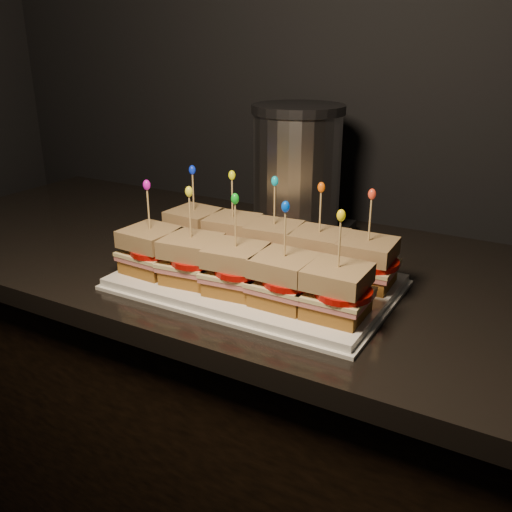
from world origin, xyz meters
The scene contains 77 objects.
granite_slab centered at (-0.73, 1.69, 0.93)m, with size 2.26×0.64×0.03m, color black.
platter centered at (-1.01, 1.57, 0.95)m, with size 0.44×0.27×0.02m, color white.
platter_rim centered at (-1.01, 1.57, 0.95)m, with size 0.45×0.28×0.01m, color white.
sandwich_0_bread_bot centered at (-1.17, 1.63, 0.97)m, with size 0.08×0.08×0.02m, color brown.
sandwich_0_ham centered at (-1.17, 1.63, 0.99)m, with size 0.09×0.09×0.01m, color #C96669.
sandwich_0_cheese centered at (-1.17, 1.63, 1.00)m, with size 0.09×0.09×0.01m, color beige.
sandwich_0_tomato centered at (-1.16, 1.63, 1.00)m, with size 0.08×0.08×0.01m, color #B10D07.
sandwich_0_bread_top centered at (-1.17, 1.63, 1.02)m, with size 0.08×0.08×0.03m, color #5D2F11.
sandwich_0_pick centered at (-1.17, 1.63, 1.07)m, with size 0.00×0.00×0.09m, color tan.
sandwich_0_frill centered at (-1.17, 1.63, 1.11)m, with size 0.01×0.01×0.02m, color #0C29E1.
sandwich_1_bread_bot centered at (-1.09, 1.63, 0.97)m, with size 0.08×0.08×0.02m, color brown.
sandwich_1_ham centered at (-1.09, 1.63, 0.99)m, with size 0.09×0.09×0.01m, color #C96669.
sandwich_1_cheese centered at (-1.09, 1.63, 1.00)m, with size 0.09×0.09×0.01m, color beige.
sandwich_1_tomato centered at (-1.08, 1.63, 1.00)m, with size 0.08×0.08×0.01m, color #B10D07.
sandwich_1_bread_top centered at (-1.09, 1.63, 1.02)m, with size 0.08×0.08×0.03m, color #5D2F11.
sandwich_1_pick centered at (-1.09, 1.63, 1.07)m, with size 0.00×0.00×0.09m, color tan.
sandwich_1_frill centered at (-1.09, 1.63, 1.11)m, with size 0.01×0.01×0.02m, color #E9EF0D.
sandwich_2_bread_bot centered at (-1.01, 1.63, 0.97)m, with size 0.08×0.08×0.02m, color brown.
sandwich_2_ham centered at (-1.01, 1.63, 0.99)m, with size 0.09×0.09×0.01m, color #C96669.
sandwich_2_cheese centered at (-1.01, 1.63, 1.00)m, with size 0.09×0.09×0.01m, color beige.
sandwich_2_tomato centered at (-1.00, 1.63, 1.00)m, with size 0.08×0.08×0.01m, color #B10D07.
sandwich_2_bread_top centered at (-1.01, 1.63, 1.02)m, with size 0.08×0.08×0.03m, color #5D2F11.
sandwich_2_pick centered at (-1.01, 1.63, 1.07)m, with size 0.00×0.00×0.09m, color tan.
sandwich_2_frill centered at (-1.01, 1.63, 1.11)m, with size 0.01×0.01×0.02m, color #0AA8BD.
sandwich_3_bread_bot centered at (-0.92, 1.63, 0.97)m, with size 0.08×0.08×0.02m, color brown.
sandwich_3_ham centered at (-0.92, 1.63, 0.99)m, with size 0.09×0.09×0.01m, color #C96669.
sandwich_3_cheese centered at (-0.92, 1.63, 1.00)m, with size 0.09×0.09×0.01m, color beige.
sandwich_3_tomato centered at (-0.91, 1.63, 1.00)m, with size 0.08×0.08×0.01m, color #B10D07.
sandwich_3_bread_top centered at (-0.92, 1.63, 1.02)m, with size 0.08×0.08×0.03m, color #5D2F11.
sandwich_3_pick centered at (-0.92, 1.63, 1.07)m, with size 0.00×0.00×0.09m, color tan.
sandwich_3_frill centered at (-0.92, 1.63, 1.11)m, with size 0.01×0.01×0.02m, color #F05607.
sandwich_4_bread_bot centered at (-0.84, 1.63, 0.97)m, with size 0.08×0.08×0.02m, color brown.
sandwich_4_ham centered at (-0.84, 1.63, 0.99)m, with size 0.09×0.09×0.01m, color #C96669.
sandwich_4_cheese centered at (-0.84, 1.63, 1.00)m, with size 0.09×0.09×0.01m, color beige.
sandwich_4_tomato centered at (-0.83, 1.63, 1.00)m, with size 0.08×0.08×0.01m, color #B10D07.
sandwich_4_bread_top centered at (-0.84, 1.63, 1.02)m, with size 0.08×0.08×0.03m, color #5D2F11.
sandwich_4_pick centered at (-0.84, 1.63, 1.07)m, with size 0.00×0.00×0.09m, color tan.
sandwich_4_frill centered at (-0.84, 1.63, 1.11)m, with size 0.01×0.01×0.02m, color #F13A1E.
sandwich_5_bread_bot centered at (-1.17, 1.51, 0.97)m, with size 0.08×0.08×0.02m, color brown.
sandwich_5_ham centered at (-1.17, 1.51, 0.99)m, with size 0.09×0.09×0.01m, color #C96669.
sandwich_5_cheese centered at (-1.17, 1.51, 1.00)m, with size 0.09×0.09×0.01m, color beige.
sandwich_5_tomato centered at (-1.16, 1.50, 1.00)m, with size 0.08×0.08×0.01m, color #B10D07.
sandwich_5_bread_top centered at (-1.17, 1.51, 1.02)m, with size 0.08×0.08×0.03m, color #5D2F11.
sandwich_5_pick centered at (-1.17, 1.51, 1.07)m, with size 0.00×0.00×0.09m, color tan.
sandwich_5_frill centered at (-1.17, 1.51, 1.11)m, with size 0.01×0.01×0.02m, color #D610B6.
sandwich_6_bread_bot centered at (-1.09, 1.51, 0.97)m, with size 0.08×0.08×0.02m, color brown.
sandwich_6_ham centered at (-1.09, 1.51, 0.99)m, with size 0.09×0.09×0.01m, color #C96669.
sandwich_6_cheese centered at (-1.09, 1.51, 1.00)m, with size 0.09×0.09×0.01m, color beige.
sandwich_6_tomato centered at (-1.08, 1.50, 1.00)m, with size 0.08×0.08×0.01m, color #B10D07.
sandwich_6_bread_top centered at (-1.09, 1.51, 1.02)m, with size 0.08×0.08×0.03m, color #5D2F11.
sandwich_6_pick centered at (-1.09, 1.51, 1.07)m, with size 0.00×0.00×0.09m, color tan.
sandwich_6_frill centered at (-1.09, 1.51, 1.11)m, with size 0.01×0.01×0.02m, color yellow.
sandwich_7_bread_bot centered at (-1.01, 1.51, 0.97)m, with size 0.08×0.08×0.02m, color brown.
sandwich_7_ham centered at (-1.01, 1.51, 0.99)m, with size 0.09×0.09×0.01m, color #C96669.
sandwich_7_cheese centered at (-1.01, 1.51, 1.00)m, with size 0.09×0.09×0.01m, color beige.
sandwich_7_tomato centered at (-1.00, 1.50, 1.00)m, with size 0.08×0.08×0.01m, color #B10D07.
sandwich_7_bread_top centered at (-1.01, 1.51, 1.02)m, with size 0.08×0.08×0.03m, color #5D2F11.
sandwich_7_pick centered at (-1.01, 1.51, 1.07)m, with size 0.00×0.00×0.09m, color tan.
sandwich_7_frill centered at (-1.01, 1.51, 1.11)m, with size 0.01×0.01×0.02m, color #10A71D.
sandwich_8_bread_bot centered at (-0.92, 1.51, 0.97)m, with size 0.08×0.08×0.02m, color brown.
sandwich_8_ham centered at (-0.92, 1.51, 0.99)m, with size 0.09×0.09×0.01m, color #C96669.
sandwich_8_cheese centered at (-0.92, 1.51, 1.00)m, with size 0.09×0.09×0.01m, color beige.
sandwich_8_tomato centered at (-0.91, 1.50, 1.00)m, with size 0.08×0.08×0.01m, color #B10D07.
sandwich_8_bread_top centered at (-0.92, 1.51, 1.02)m, with size 0.08×0.08×0.03m, color #5D2F11.
sandwich_8_pick centered at (-0.92, 1.51, 1.07)m, with size 0.00×0.00×0.09m, color tan.
sandwich_8_frill centered at (-0.92, 1.51, 1.11)m, with size 0.01×0.01×0.02m, color blue.
sandwich_9_bread_bot centered at (-0.84, 1.51, 0.97)m, with size 0.08×0.08×0.02m, color brown.
sandwich_9_ham centered at (-0.84, 1.51, 0.99)m, with size 0.09×0.09×0.01m, color #C96669.
sandwich_9_cheese centered at (-0.84, 1.51, 1.00)m, with size 0.09×0.09×0.01m, color beige.
sandwich_9_tomato centered at (-0.83, 1.50, 1.00)m, with size 0.08×0.08×0.01m, color #B10D07.
sandwich_9_bread_top centered at (-0.84, 1.51, 1.02)m, with size 0.08×0.08×0.03m, color #5D2F11.
sandwich_9_pick centered at (-0.84, 1.51, 1.07)m, with size 0.00×0.00×0.09m, color tan.
sandwich_9_frill centered at (-0.84, 1.51, 1.11)m, with size 0.01×0.01×0.02m, color yellow.
appliance_base centered at (-1.06, 1.83, 0.96)m, with size 0.21×0.17×0.03m, color #262628.
appliance_body centered at (-1.06, 1.83, 1.08)m, with size 0.17×0.17×0.22m, color silver.
appliance_lid centered at (-1.06, 1.83, 1.20)m, with size 0.18×0.18×0.02m, color #262628.
appliance centered at (-1.06, 1.83, 1.08)m, with size 0.21×0.17×0.27m, color silver, non-canonical shape.
Camera 1 is at (-0.58, 0.82, 1.34)m, focal length 40.00 mm.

